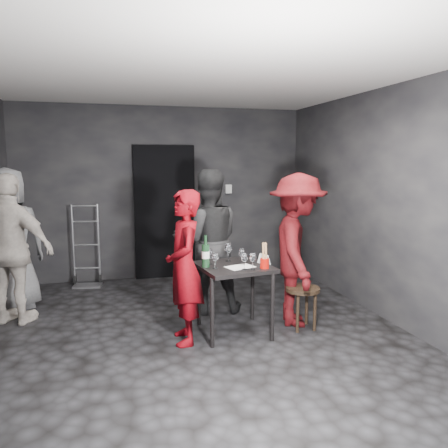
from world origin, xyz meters
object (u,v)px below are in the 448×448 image
object	(u,v)px
tasting_table	(234,274)
server_red	(184,263)
stool	(303,295)
bystander_cream	(11,238)
man_maroon	(297,238)
wine_bottle	(206,255)
breadstick_cup	(265,256)
woman_black	(208,229)
hand_truck	(87,271)
bystander_grey	(8,227)

from	to	relation	value
tasting_table	server_red	world-z (taller)	server_red
stool	bystander_cream	xyz separation A→B (m)	(-3.12, 1.02, 0.61)
stool	bystander_cream	world-z (taller)	bystander_cream
server_red	bystander_cream	xyz separation A→B (m)	(-1.80, 1.02, 0.17)
man_maroon	wine_bottle	bearing A→B (deg)	112.05
breadstick_cup	woman_black	bearing A→B (deg)	111.74
stool	woman_black	size ratio (longest dim) A/B	0.23
tasting_table	wine_bottle	size ratio (longest dim) A/B	2.23
server_red	woman_black	bearing A→B (deg)	154.27
tasting_table	man_maroon	size ratio (longest dim) A/B	0.38
tasting_table	bystander_cream	bearing A→B (deg)	158.45
hand_truck	stool	xyz separation A→B (m)	(2.38, -2.41, 0.16)
bystander_cream	wine_bottle	xyz separation A→B (m)	(2.04, -0.92, -0.12)
hand_truck	breadstick_cup	world-z (taller)	hand_truck
breadstick_cup	tasting_table	bearing A→B (deg)	142.03
woman_black	bystander_grey	world-z (taller)	bystander_grey
stool	man_maroon	bearing A→B (deg)	89.04
woman_black	man_maroon	xyz separation A→B (m)	(0.89, -0.67, -0.04)
bystander_grey	bystander_cream	bearing A→B (deg)	77.03
hand_truck	stool	world-z (taller)	hand_truck
man_maroon	wine_bottle	xyz separation A→B (m)	(-1.08, -0.08, -0.11)
hand_truck	bystander_cream	distance (m)	1.76
stool	bystander_grey	distance (m)	3.64
stool	man_maroon	distance (m)	0.63
server_red	man_maroon	size ratio (longest dim) A/B	0.83
server_red	breadstick_cup	distance (m)	0.83
tasting_table	bystander_grey	size ratio (longest dim) A/B	0.35
hand_truck	woman_black	xyz separation A→B (m)	(1.50, -1.57, 0.81)
server_red	bystander_grey	xyz separation A→B (m)	(-1.92, 1.51, 0.23)
wine_bottle	breadstick_cup	world-z (taller)	wine_bottle
stool	bystander_grey	xyz separation A→B (m)	(-3.24, 1.51, 0.67)
stool	wine_bottle	xyz separation A→B (m)	(-1.08, 0.09, 0.50)
bystander_cream	breadstick_cup	world-z (taller)	bystander_cream
man_maroon	bystander_cream	size ratio (longest dim) A/B	0.99
woman_black	man_maroon	size ratio (longest dim) A/B	1.04
woman_black	man_maroon	world-z (taller)	woman_black
server_red	breadstick_cup	xyz separation A→B (m)	(0.82, -0.11, 0.05)
man_maroon	breadstick_cup	size ratio (longest dim) A/B	6.86
tasting_table	breadstick_cup	xyz separation A→B (m)	(0.27, -0.21, 0.23)
wine_bottle	breadstick_cup	bearing A→B (deg)	-20.48
stool	woman_black	world-z (taller)	woman_black
bystander_cream	wine_bottle	distance (m)	2.24
hand_truck	tasting_table	bearing A→B (deg)	-46.67
hand_truck	server_red	xyz separation A→B (m)	(1.06, -2.42, 0.60)
bystander_cream	wine_bottle	size ratio (longest dim) A/B	5.92
woman_black	breadstick_cup	bearing A→B (deg)	117.20
server_red	breadstick_cup	world-z (taller)	server_red
server_red	bystander_cream	bearing A→B (deg)	-118.19
bystander_cream	man_maroon	bearing A→B (deg)	-169.06
hand_truck	server_red	world-z (taller)	server_red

